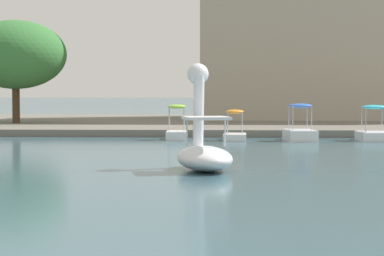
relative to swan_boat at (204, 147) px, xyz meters
name	(u,v)px	position (x,y,z in m)	size (l,w,h in m)	color
shore_bank_far	(183,123)	(-2.24, 27.39, -0.49)	(131.32, 24.75, 0.36)	#6B665B
swan_boat	(204,147)	(0.00, 0.00, 0.00)	(2.08, 3.01, 3.04)	white
pedal_boat_lime	(177,130)	(-1.67, 13.30, -0.23)	(0.98, 1.88, 1.63)	white
pedal_boat_orange	(235,132)	(1.01, 12.95, -0.28)	(1.08, 1.91, 1.41)	white
pedal_boat_blue	(300,130)	(3.95, 12.86, -0.20)	(1.45, 2.34, 1.68)	white
pedal_boat_cyan	(374,131)	(7.30, 13.07, -0.22)	(1.37, 2.22, 1.62)	white
tree_broadleaf_left	(15,55)	(-11.94, 22.84, 3.74)	(8.63, 8.64, 6.10)	#4C3823
apartment_block	(361,7)	(9.92, 31.36, 7.38)	(21.95, 9.69, 15.39)	#B2A893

